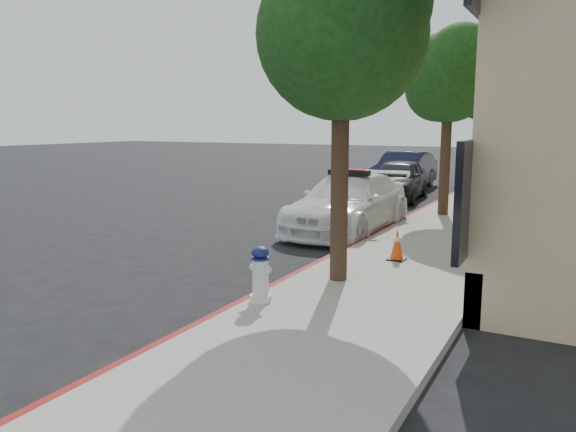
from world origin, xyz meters
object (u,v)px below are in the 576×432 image
at_px(police_car, 348,203).
at_px(parked_car_far, 404,171).
at_px(traffic_cone, 397,245).
at_px(fire_hydrant, 260,275).
at_px(parked_car_mid, 398,179).

height_order(police_car, parked_car_far, police_car).
bearing_deg(parked_car_far, police_car, -81.69).
relative_size(parked_car_far, traffic_cone, 7.87).
distance_m(parked_car_far, traffic_cone, 13.73).
bearing_deg(fire_hydrant, parked_car_mid, 105.75).
distance_m(fire_hydrant, traffic_cone, 3.68).
height_order(parked_car_far, traffic_cone, parked_car_far).
bearing_deg(police_car, parked_car_far, 98.86).
height_order(police_car, traffic_cone, police_car).
xyz_separation_m(parked_car_far, traffic_cone, (3.75, -13.21, -0.35)).
height_order(parked_car_mid, fire_hydrant, parked_car_mid).
distance_m(police_car, traffic_cone, 3.88).
xyz_separation_m(police_car, parked_car_mid, (-0.71, 6.73, 0.01)).
relative_size(police_car, parked_car_mid, 1.16).
bearing_deg(fire_hydrant, parked_car_far, 106.62).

